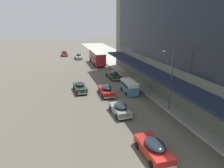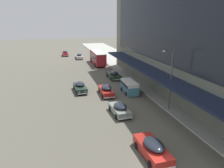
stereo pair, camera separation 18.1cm
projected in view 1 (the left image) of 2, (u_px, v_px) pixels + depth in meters
The scene contains 10 objects.
transit_bus_kerbside_front at pixel (97, 57), 55.82m from camera, with size 2.84×10.36×3.22m.
sedan_far_back at pixel (113, 75), 42.65m from camera, with size 2.00×4.90×1.48m.
sedan_oncoming_rear at pixel (79, 56), 63.50m from camera, with size 2.04×5.02×1.52m.
sedan_trailing_mid at pixel (64, 53), 68.37m from camera, with size 1.77×4.26×1.58m.
sedan_lead_near at pixel (120, 109), 26.70m from camera, with size 1.98×4.28×1.45m.
sedan_lead_mid at pixel (154, 148), 18.52m from camera, with size 1.95×4.77×1.58m.
sedan_second_mid at pixel (106, 90), 33.45m from camera, with size 1.91×4.82×1.61m.
sedan_second_near at pixel (80, 87), 35.04m from camera, with size 1.93×4.61×1.50m.
vw_van at pixel (129, 86), 34.40m from camera, with size 2.01×4.60×1.96m.
street_lamp at pixel (170, 76), 26.87m from camera, with size 1.50×0.28×7.65m.
Camera 1 is at (-7.57, -11.75, 11.35)m, focal length 35.00 mm.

